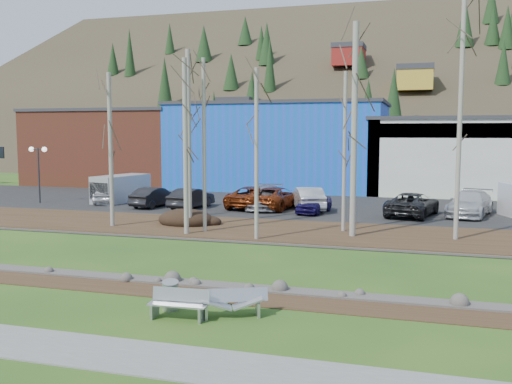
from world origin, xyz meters
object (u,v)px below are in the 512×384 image
(car_8, at_px, (191,198))
(bench_intact, at_px, (179,304))
(street_lamp, at_px, (38,159))
(car_1, at_px, (154,197))
(litter_bin, at_px, (171,297))
(car_5, at_px, (307,198))
(van_grey, at_px, (119,189))
(car_7, at_px, (470,203))
(car_0, at_px, (107,194))
(car_9, at_px, (276,198))
(car_3, at_px, (265,197))
(car_6, at_px, (413,204))
(car_4, at_px, (314,203))
(seagull, at_px, (225,301))
(car_2, at_px, (255,197))
(bench_damaged, at_px, (234,303))

(car_8, bearing_deg, bench_intact, 119.97)
(street_lamp, bearing_deg, car_1, 8.11)
(litter_bin, bearing_deg, car_5, 90.49)
(van_grey, bearing_deg, car_7, 13.33)
(street_lamp, distance_m, car_0, 5.80)
(bench_intact, height_order, car_9, car_9)
(bench_intact, xyz_separation_m, car_3, (-3.77, 23.15, 0.48))
(car_3, xyz_separation_m, car_6, (9.98, -0.72, -0.03))
(car_4, xyz_separation_m, car_8, (-8.77, -0.09, 0.05))
(car_0, xyz_separation_m, van_grey, (0.63, 0.69, 0.34))
(seagull, xyz_separation_m, car_4, (-0.95, 20.38, 0.64))
(bench_intact, distance_m, car_2, 23.81)
(litter_bin, xyz_separation_m, street_lamp, (-20.50, 20.79, 3.05))
(car_0, relative_size, car_1, 0.93)
(car_7, bearing_deg, street_lamp, -161.13)
(car_2, height_order, car_8, car_2)
(car_6, bearing_deg, street_lamp, 15.36)
(seagull, relative_size, van_grey, 0.08)
(seagull, height_order, car_6, car_6)
(litter_bin, xyz_separation_m, car_5, (-0.19, 22.52, 0.52))
(car_7, bearing_deg, car_4, -155.96)
(car_2, relative_size, car_6, 1.02)
(car_0, relative_size, car_2, 0.73)
(car_8, bearing_deg, litter_bin, 119.25)
(bench_intact, relative_size, car_3, 0.33)
(car_0, bearing_deg, car_4, 158.14)
(car_7, bearing_deg, van_grey, -164.91)
(street_lamp, bearing_deg, car_9, 11.60)
(bench_intact, height_order, car_1, car_1)
(car_5, bearing_deg, car_6, 152.13)
(street_lamp, relative_size, car_6, 0.78)
(car_8, bearing_deg, car_6, -169.91)
(bench_damaged, distance_m, car_3, 23.09)
(litter_bin, height_order, car_5, car_5)
(car_0, height_order, car_8, car_8)
(street_lamp, bearing_deg, seagull, -36.58)
(car_0, xyz_separation_m, car_3, (12.33, 0.34, 0.10))
(street_lamp, relative_size, car_3, 0.78)
(car_3, bearing_deg, bench_damaged, -84.17)
(bench_intact, height_order, car_6, car_6)
(car_6, distance_m, van_grey, 21.71)
(car_2, distance_m, car_9, 1.53)
(car_5, distance_m, car_9, 2.29)
(bench_intact, height_order, car_2, car_2)
(car_1, relative_size, car_8, 1.00)
(seagull, xyz_separation_m, car_5, (-1.65, 21.60, 0.79))
(car_1, xyz_separation_m, car_8, (2.86, 0.00, 0.00))
(bench_intact, relative_size, car_8, 0.42)
(seagull, height_order, car_5, car_5)
(van_grey, bearing_deg, car_2, 12.56)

